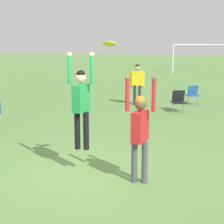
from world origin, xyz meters
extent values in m
plane|color=#608C47|center=(0.00, 0.00, 0.00)|extent=(120.00, 120.00, 0.00)
cylinder|color=black|center=(-0.26, 0.06, 0.91)|extent=(0.12, 0.12, 0.80)
cylinder|color=black|center=(-0.07, 0.06, 0.91)|extent=(0.12, 0.12, 0.80)
cube|color=green|center=(-0.17, 0.06, 1.59)|extent=(0.32, 0.46, 0.57)
sphere|color=beige|center=(-0.17, 0.06, 2.01)|extent=(0.22, 0.22, 0.22)
sphere|color=black|center=(-0.17, 0.06, 2.07)|extent=(0.18, 0.18, 0.18)
cylinder|color=green|center=(-0.40, 0.06, 2.18)|extent=(0.08, 0.08, 0.60)
sphere|color=beige|center=(-0.40, 0.06, 2.48)|extent=(0.10, 0.10, 0.10)
cylinder|color=green|center=(0.06, 0.06, 2.18)|extent=(0.08, 0.08, 0.60)
sphere|color=beige|center=(0.06, 0.06, 2.48)|extent=(0.10, 0.10, 0.10)
cylinder|color=#4C4C51|center=(0.98, -0.34, 0.42)|extent=(0.12, 0.12, 0.84)
cylinder|color=#4C4C51|center=(1.18, -0.34, 0.42)|extent=(0.12, 0.12, 0.84)
cube|color=red|center=(1.08, -0.34, 1.13)|extent=(0.33, 0.49, 0.59)
sphere|color=brown|center=(1.08, -0.34, 1.57)|extent=(0.23, 0.23, 0.23)
sphere|color=orange|center=(1.08, -0.34, 1.63)|extent=(0.19, 0.19, 0.19)
cylinder|color=red|center=(0.83, -0.34, 1.74)|extent=(0.08, 0.08, 0.63)
sphere|color=brown|center=(0.83, -0.34, 2.06)|extent=(0.10, 0.10, 0.10)
cylinder|color=red|center=(1.33, -0.34, 1.74)|extent=(0.08, 0.08, 0.63)
sphere|color=brown|center=(1.33, -0.34, 2.06)|extent=(0.10, 0.10, 0.10)
cylinder|color=yellow|center=(0.45, -0.11, 2.69)|extent=(0.25, 0.24, 0.10)
cylinder|color=gray|center=(2.39, 8.64, 0.21)|extent=(0.02, 0.02, 0.43)
cylinder|color=gray|center=(2.80, 8.64, 0.21)|extent=(0.02, 0.02, 0.43)
cylinder|color=gray|center=(2.39, 9.05, 0.21)|extent=(0.02, 0.02, 0.43)
cylinder|color=gray|center=(2.80, 9.05, 0.21)|extent=(0.02, 0.02, 0.43)
cube|color=#235193|center=(2.59, 8.84, 0.41)|extent=(0.64, 0.64, 0.04)
cube|color=#235193|center=(2.59, 9.06, 0.61)|extent=(0.47, 0.31, 0.38)
cylinder|color=gray|center=(1.74, 6.92, 0.19)|extent=(0.02, 0.02, 0.38)
cylinder|color=gray|center=(2.15, 6.92, 0.19)|extent=(0.02, 0.02, 0.38)
cylinder|color=gray|center=(1.74, 7.34, 0.19)|extent=(0.02, 0.02, 0.38)
cylinder|color=gray|center=(2.15, 7.34, 0.19)|extent=(0.02, 0.02, 0.38)
cube|color=black|center=(1.95, 7.13, 0.36)|extent=(0.62, 0.62, 0.04)
cube|color=black|center=(1.95, 7.36, 0.60)|extent=(0.50, 0.26, 0.43)
cylinder|color=gray|center=(-3.78, 3.74, 0.19)|extent=(0.02, 0.02, 0.38)
cylinder|color=#2D2D38|center=(0.13, 8.44, 0.42)|extent=(0.12, 0.12, 0.84)
cylinder|color=#2D2D38|center=(0.34, 8.44, 0.42)|extent=(0.12, 0.12, 0.84)
cube|color=yellow|center=(0.23, 8.44, 1.14)|extent=(0.48, 0.21, 0.60)
sphere|color=tan|center=(0.23, 8.44, 1.58)|extent=(0.23, 0.23, 0.23)
sphere|color=black|center=(0.23, 8.44, 1.64)|extent=(0.19, 0.19, 0.19)
cylinder|color=yellow|center=(-0.03, 8.44, 1.12)|extent=(0.08, 0.08, 0.63)
sphere|color=tan|center=(-0.03, 8.44, 0.81)|extent=(0.10, 0.10, 0.10)
cylinder|color=yellow|center=(0.49, 8.44, 1.12)|extent=(0.08, 0.08, 0.63)
sphere|color=tan|center=(0.49, 8.44, 0.81)|extent=(0.10, 0.10, 0.10)
cylinder|color=white|center=(1.75, 23.75, 1.15)|extent=(0.10, 0.10, 2.30)
cylinder|color=white|center=(5.25, 23.75, 2.30)|extent=(7.00, 0.10, 0.10)
camera|label=1|loc=(1.64, -7.32, 2.79)|focal=60.00mm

